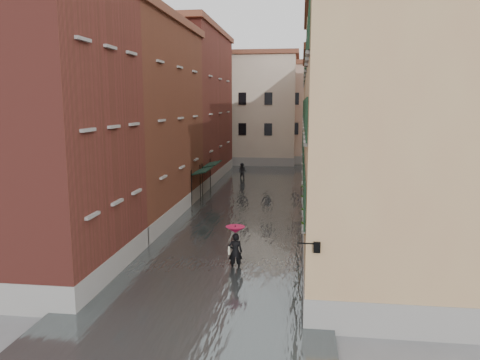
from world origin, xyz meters
The scene contains 16 objects.
ground centered at (0.00, 0.00, 0.00)m, with size 120.00×120.00×0.00m, color slate.
floodwater centered at (0.00, 13.00, 0.10)m, with size 10.00×60.00×0.20m, color #4C5354.
building_left_near centered at (-7.00, -2.00, 6.50)m, with size 6.00×8.00×13.00m, color maroon.
building_left_mid centered at (-7.00, 9.00, 6.25)m, with size 6.00×14.00×12.50m, color #592C1C.
building_left_far centered at (-7.00, 24.00, 7.00)m, with size 6.00×16.00×14.00m, color maroon.
building_right_near centered at (7.00, -2.00, 5.75)m, with size 6.00×8.00×11.50m, color tan.
building_right_mid centered at (7.00, 9.00, 6.50)m, with size 6.00×14.00×13.00m, color tan.
building_right_far centered at (7.00, 24.00, 5.75)m, with size 6.00×16.00×11.50m, color tan.
building_end_cream centered at (-3.00, 38.00, 6.50)m, with size 12.00×9.00×13.00m, color beige.
building_end_pink centered at (6.00, 40.00, 6.00)m, with size 10.00×9.00×12.00m, color #D0AC92.
awning_near centered at (-3.49, 13.11, 2.47)m, with size 1.09×2.99×2.80m.
awning_far centered at (-3.48, 17.01, 2.48)m, with size 1.09×3.37×2.80m.
wall_lantern centered at (4.33, -6.00, 3.01)m, with size 0.71×0.22×0.35m.
window_planters centered at (4.12, -0.73, 3.51)m, with size 0.59×8.24×0.84m.
pedestrian_main centered at (0.92, -0.44, 1.22)m, with size 0.91×0.91×2.06m.
pedestrian_far centered at (-1.85, 24.36, 0.86)m, with size 0.83×0.65×1.71m, color black.
Camera 1 is at (3.76, -20.62, 7.57)m, focal length 35.00 mm.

